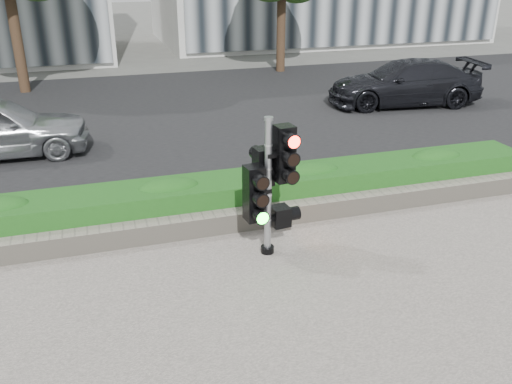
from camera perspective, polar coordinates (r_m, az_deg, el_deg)
ground at (r=7.93m, az=2.79°, el=-9.88°), size 120.00×120.00×0.00m
road at (r=16.95m, az=-8.88°, el=8.17°), size 60.00×13.00×0.02m
curb at (r=10.56m, az=-3.01°, el=-0.66°), size 60.00×0.25×0.12m
stone_wall at (r=9.41m, az=-1.12°, el=-2.82°), size 12.00×0.32×0.34m
hedge at (r=9.91m, az=-2.18°, el=-0.36°), size 12.00×1.00×0.68m
traffic_signal at (r=8.22m, az=1.37°, el=1.28°), size 0.79×0.61×2.22m
car_dark at (r=18.29m, az=15.35°, el=11.04°), size 5.10×2.67×1.41m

